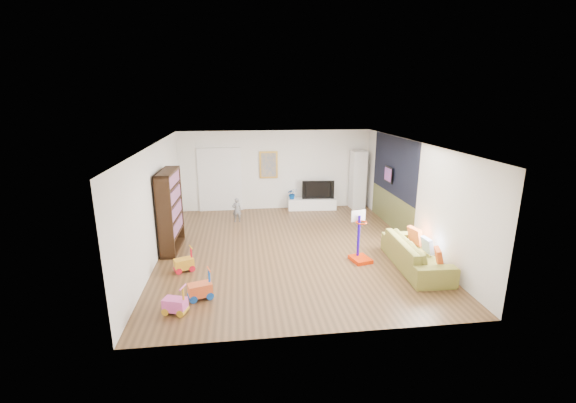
{
  "coord_description": "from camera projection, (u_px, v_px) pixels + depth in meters",
  "views": [
    {
      "loc": [
        -1.2,
        -9.19,
        3.81
      ],
      "look_at": [
        0.0,
        0.4,
        1.15
      ],
      "focal_mm": 24.0,
      "sensor_mm": 36.0,
      "label": 1
    }
  ],
  "objects": [
    {
      "name": "floor",
      "position": [
        290.0,
        248.0,
        9.95
      ],
      "size": [
        6.5,
        7.5,
        0.0
      ],
      "primitive_type": "cube",
      "color": "brown",
      "rests_on": "ground"
    },
    {
      "name": "wall_front",
      "position": [
        321.0,
        259.0,
        6.0
      ],
      "size": [
        6.5,
        0.0,
        2.7
      ],
      "primitive_type": "cube",
      "color": "white",
      "rests_on": "ground"
    },
    {
      "name": "sofa",
      "position": [
        416.0,
        254.0,
        8.77
      ],
      "size": [
        0.97,
        2.31,
        0.66
      ],
      "primitive_type": "imported",
      "rotation": [
        0.0,
        0.0,
        1.53
      ],
      "color": "olive",
      "rests_on": "ground"
    },
    {
      "name": "basketball_hoop",
      "position": [
        362.0,
        237.0,
        9.02
      ],
      "size": [
        0.52,
        0.59,
        1.22
      ],
      "primitive_type": "cube",
      "rotation": [
        0.0,
        0.0,
        0.22
      ],
      "color": "red",
      "rests_on": "ground"
    },
    {
      "name": "wall_right",
      "position": [
        414.0,
        194.0,
        9.98
      ],
      "size": [
        0.0,
        7.5,
        2.7
      ],
      "primitive_type": "cube",
      "color": "white",
      "rests_on": "ground"
    },
    {
      "name": "wall_back",
      "position": [
        276.0,
        170.0,
        13.18
      ],
      "size": [
        6.5,
        0.0,
        2.7
      ],
      "primitive_type": "cube",
      "color": "silver",
      "rests_on": "ground"
    },
    {
      "name": "navy_accent",
      "position": [
        394.0,
        166.0,
        11.18
      ],
      "size": [
        0.01,
        3.2,
        1.7
      ],
      "primitive_type": "cube",
      "color": "black",
      "rests_on": "wall_right"
    },
    {
      "name": "doorway",
      "position": [
        220.0,
        180.0,
        12.99
      ],
      "size": [
        1.45,
        0.06,
        2.1
      ],
      "primitive_type": "cube",
      "color": "white",
      "rests_on": "ground"
    },
    {
      "name": "pillow_right",
      "position": [
        415.0,
        236.0,
        9.35
      ],
      "size": [
        0.2,
        0.43,
        0.42
      ],
      "primitive_type": "cube",
      "rotation": [
        0.0,
        0.0,
        0.24
      ],
      "color": "#D25929",
      "rests_on": "sofa"
    },
    {
      "name": "pillow_left",
      "position": [
        439.0,
        257.0,
        8.11
      ],
      "size": [
        0.21,
        0.39,
        0.38
      ],
      "primitive_type": "cube",
      "rotation": [
        0.0,
        0.0,
        -0.31
      ],
      "color": "#C14516",
      "rests_on": "sofa"
    },
    {
      "name": "tall_cabinet",
      "position": [
        358.0,
        180.0,
        13.32
      ],
      "size": [
        0.5,
        0.5,
        2.0
      ],
      "primitive_type": "cube",
      "rotation": [
        0.0,
        0.0,
        0.06
      ],
      "color": "white",
      "rests_on": "ground"
    },
    {
      "name": "ride_on_orange",
      "position": [
        200.0,
        285.0,
        7.4
      ],
      "size": [
        0.51,
        0.4,
        0.59
      ],
      "primitive_type": "cube",
      "rotation": [
        0.0,
        0.0,
        0.3
      ],
      "color": "orange",
      "rests_on": "ground"
    },
    {
      "name": "media_console",
      "position": [
        312.0,
        204.0,
        13.34
      ],
      "size": [
        1.67,
        0.52,
        0.38
      ],
      "primitive_type": "cube",
      "rotation": [
        0.0,
        0.0,
        -0.06
      ],
      "color": "white",
      "rests_on": "ground"
    },
    {
      "name": "painting_back",
      "position": [
        269.0,
        165.0,
        13.06
      ],
      "size": [
        0.62,
        0.06,
        0.92
      ],
      "primitive_type": "cube",
      "color": "gold",
      "rests_on": "wall_back"
    },
    {
      "name": "pillow_center",
      "position": [
        427.0,
        245.0,
        8.75
      ],
      "size": [
        0.13,
        0.37,
        0.36
      ],
      "primitive_type": "cube",
      "rotation": [
        0.0,
        0.0,
        0.09
      ],
      "color": "white",
      "rests_on": "sofa"
    },
    {
      "name": "ride_on_pink",
      "position": [
        175.0,
        300.0,
        6.91
      ],
      "size": [
        0.47,
        0.37,
        0.54
      ],
      "primitive_type": "cube",
      "rotation": [
        0.0,
        0.0,
        -0.32
      ],
      "color": "#E655B1",
      "rests_on": "ground"
    },
    {
      "name": "ride_on_yellow",
      "position": [
        184.0,
        260.0,
        8.59
      ],
      "size": [
        0.48,
        0.39,
        0.56
      ],
      "primitive_type": "cube",
      "rotation": [
        0.0,
        0.0,
        0.37
      ],
      "color": "gold",
      "rests_on": "ground"
    },
    {
      "name": "olive_wainscot",
      "position": [
        391.0,
        210.0,
        11.54
      ],
      "size": [
        0.01,
        3.2,
        1.0
      ],
      "primitive_type": "cube",
      "color": "brown",
      "rests_on": "wall_right"
    },
    {
      "name": "ceiling",
      "position": [
        290.0,
        144.0,
        9.23
      ],
      "size": [
        6.5,
        7.5,
        0.0
      ],
      "primitive_type": "cube",
      "color": "white",
      "rests_on": "ground"
    },
    {
      "name": "vase_plant",
      "position": [
        292.0,
        194.0,
        13.19
      ],
      "size": [
        0.38,
        0.34,
        0.38
      ],
      "primitive_type": "imported",
      "rotation": [
        0.0,
        0.0,
        0.15
      ],
      "color": "navy",
      "rests_on": "media_console"
    },
    {
      "name": "child",
      "position": [
        237.0,
        210.0,
        11.95
      ],
      "size": [
        0.3,
        0.21,
        0.77
      ],
      "primitive_type": "imported",
      "rotation": [
        0.0,
        0.0,
        3.22
      ],
      "color": "slate",
      "rests_on": "ground"
    },
    {
      "name": "wall_left",
      "position": [
        155.0,
        202.0,
        9.2
      ],
      "size": [
        0.0,
        7.5,
        2.7
      ],
      "primitive_type": "cube",
      "color": "white",
      "rests_on": "ground"
    },
    {
      "name": "tv",
      "position": [
        318.0,
        189.0,
        13.28
      ],
      "size": [
        1.11,
        0.23,
        0.63
      ],
      "primitive_type": "imported",
      "rotation": [
        0.0,
        0.0,
        -0.08
      ],
      "color": "black",
      "rests_on": "media_console"
    },
    {
      "name": "artwork_right",
      "position": [
        388.0,
        174.0,
        11.45
      ],
      "size": [
        0.04,
        0.56,
        0.46
      ],
      "primitive_type": "cube",
      "color": "#7F3F8C",
      "rests_on": "wall_right"
    },
    {
      "name": "bookshelf",
      "position": [
        170.0,
        211.0,
        9.67
      ],
      "size": [
        0.42,
        1.41,
        2.04
      ],
      "primitive_type": "cube",
      "rotation": [
        0.0,
        0.0,
        -0.04
      ],
      "color": "black",
      "rests_on": "ground"
    }
  ]
}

